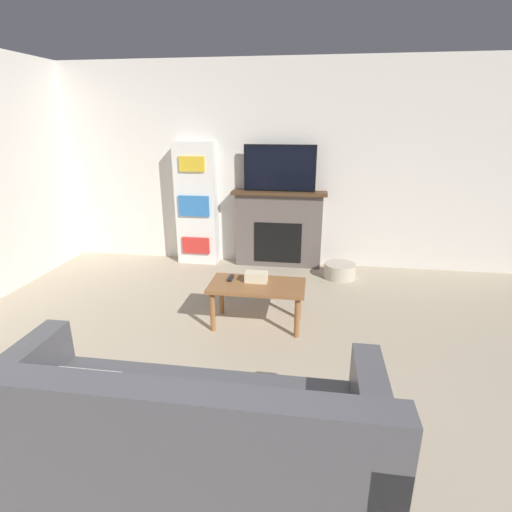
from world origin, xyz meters
name	(u,v)px	position (x,y,z in m)	size (l,w,h in m)	color
wall_back	(274,167)	(0.00, 4.53, 1.35)	(6.92, 0.06, 2.70)	silver
fireplace	(279,229)	(0.09, 4.39, 0.53)	(1.27, 0.28, 1.05)	#605651
tv	(280,168)	(0.09, 4.37, 1.35)	(0.95, 0.03, 0.60)	black
couch	(180,443)	(-0.09, 0.70, 0.30)	(2.16, 0.93, 0.91)	#4C4C51
coffee_table	(257,290)	(0.05, 2.62, 0.37)	(0.93, 0.49, 0.44)	brown
tissue_box	(256,277)	(0.03, 2.69, 0.49)	(0.22, 0.12, 0.10)	beige
remote_control	(231,278)	(-0.23, 2.71, 0.45)	(0.04, 0.15, 0.02)	black
bookshelf	(197,204)	(-1.05, 4.37, 0.84)	(0.55, 0.29, 1.68)	white
storage_basket	(340,270)	(0.93, 4.02, 0.10)	(0.40, 0.40, 0.19)	#BCB29E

